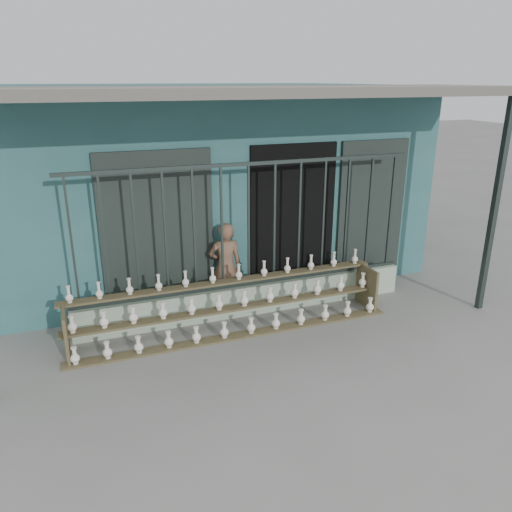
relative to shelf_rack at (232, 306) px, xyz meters
name	(u,v)px	position (x,y,z in m)	size (l,w,h in m)	color
ground	(283,355)	(0.39, -0.89, -0.36)	(60.00, 60.00, 0.00)	slate
workshop_building	(198,172)	(0.40, 3.34, 1.26)	(7.40, 6.60, 3.21)	#2E6062
parapet_wall	(249,299)	(0.39, 0.41, -0.14)	(5.00, 0.20, 0.45)	#A5BDA2
security_fence	(249,226)	(0.39, 0.41, 0.99)	(5.00, 0.04, 1.80)	#283330
shelf_rack	(232,306)	(0.00, 0.00, 0.00)	(4.50, 0.68, 0.85)	brown
elderly_woman	(226,267)	(0.12, 0.69, 0.31)	(0.49, 0.32, 1.35)	brown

